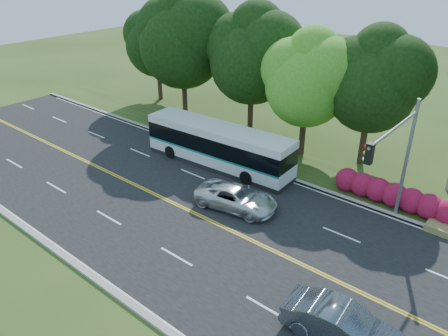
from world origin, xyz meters
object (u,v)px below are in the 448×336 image
Objects in this scene: traffic_signal at (397,152)px; sedan at (342,326)px; transit_bus at (218,146)px; suv at (236,198)px.

sedan is (1.69, -8.45, -3.87)m from traffic_signal.
transit_bus is 16.32m from sedan.
transit_bus is 2.29× the size of suv.
traffic_signal is 1.42× the size of suv.
traffic_signal is at bearing -4.54° from transit_bus.
traffic_signal reaches higher than transit_bus.
sedan reaches higher than suv.
sedan is (13.76, -8.74, -0.67)m from transit_bus.
suv is at bearing -155.97° from traffic_signal.
traffic_signal is 9.45m from sedan.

